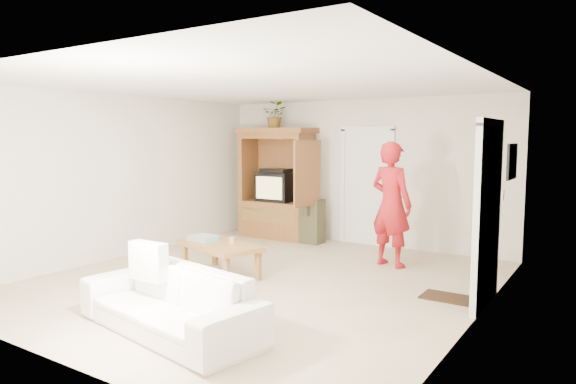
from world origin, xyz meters
name	(u,v)px	position (x,y,z in m)	size (l,w,h in m)	color
floor	(263,281)	(0.00, 0.00, 0.00)	(6.00, 6.00, 0.00)	tan
ceiling	(262,84)	(0.00, 0.00, 2.60)	(6.00, 6.00, 0.00)	white
wall_back	(360,172)	(0.00, 3.00, 1.30)	(5.50, 5.50, 0.00)	silver
wall_front	(50,212)	(0.00, -3.00, 1.30)	(5.50, 5.50, 0.00)	silver
wall_left	(124,176)	(-2.75, 0.00, 1.30)	(6.00, 6.00, 0.00)	silver
wall_right	(479,198)	(2.75, 0.00, 1.30)	(6.00, 6.00, 0.00)	silver
armoire	(277,190)	(-1.58, 2.66, 0.91)	(1.82, 1.14, 2.10)	brown
door_back	(367,188)	(0.15, 2.97, 1.02)	(0.85, 0.05, 2.04)	white
doorway_right	(488,217)	(2.73, 0.60, 1.02)	(0.05, 0.90, 2.04)	black
framed_picture	(512,162)	(2.73, 1.90, 1.60)	(0.03, 0.60, 0.48)	black
doormat	(448,297)	(2.30, 0.60, 0.01)	(0.60, 0.40, 0.02)	#382316
plant	(275,115)	(-1.60, 2.63, 2.34)	(0.44, 0.38, 0.49)	#4C7238
man	(391,204)	(1.12, 1.72, 0.93)	(0.68, 0.45, 1.86)	#AD171C
sofa	(169,301)	(0.30, -1.97, 0.31)	(2.11, 0.83, 0.62)	white
coffee_table	(220,247)	(-0.65, -0.10, 0.40)	(1.36, 0.99, 0.46)	olive
towel	(203,238)	(-0.97, -0.10, 0.50)	(0.38, 0.28, 0.08)	#DD4953
candle	(232,240)	(-0.49, -0.05, 0.51)	(0.08, 0.08, 0.10)	tan
backpack_black	(303,229)	(-1.06, 2.75, 0.19)	(0.31, 0.18, 0.38)	black
backpack_olive	(311,221)	(-0.73, 2.51, 0.40)	(0.43, 0.31, 0.81)	#47442B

